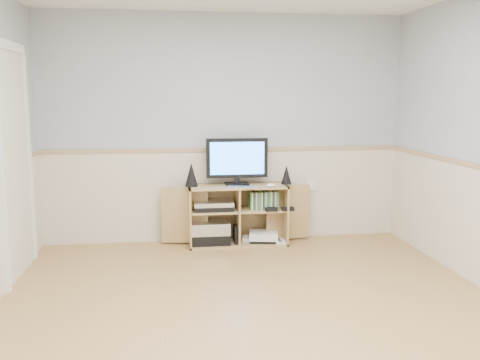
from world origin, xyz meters
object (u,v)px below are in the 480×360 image
(monitor, at_px, (237,160))
(game_consoles, at_px, (262,237))
(keyboard, at_px, (241,187))
(media_cabinet, at_px, (237,213))

(monitor, height_order, game_consoles, monitor)
(keyboard, bearing_deg, game_consoles, 41.37)
(keyboard, bearing_deg, media_cabinet, 111.01)
(media_cabinet, height_order, game_consoles, media_cabinet)
(media_cabinet, bearing_deg, monitor, -90.00)
(monitor, distance_m, keyboard, 0.33)
(media_cabinet, xyz_separation_m, keyboard, (0.02, -0.19, 0.32))
(keyboard, xyz_separation_m, game_consoles, (0.25, 0.13, -0.59))
(monitor, xyz_separation_m, keyboard, (0.02, -0.19, -0.27))
(media_cabinet, distance_m, game_consoles, 0.38)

